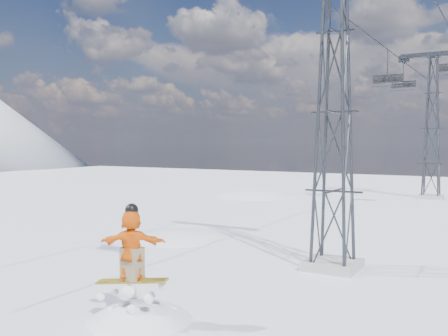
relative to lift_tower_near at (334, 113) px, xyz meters
The scene contains 5 objects.
lift_tower_near is the anchor object (origin of this frame).
lift_tower_far 25.00m from the lift_tower_near, 90.00° to the left, with size 5.20×1.80×11.43m.
haul_cables 12.70m from the lift_tower_near, 90.00° to the left, with size 4.46×51.00×0.06m.
lift_chair_far 19.45m from the lift_tower_near, 96.59° to the left, with size 2.08×0.60×2.58m.
lift_chair_extra 25.23m from the lift_tower_near, 95.05° to the left, with size 1.87×0.54×2.31m.
Camera 1 is at (6.10, -8.91, 4.46)m, focal length 40.00 mm.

